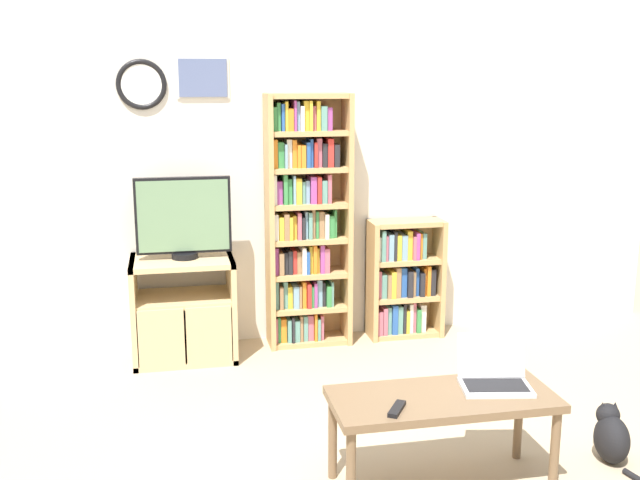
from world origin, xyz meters
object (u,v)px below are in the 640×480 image
(tv_stand, at_px, (184,309))
(laptop, at_px, (494,374))
(cat, at_px, (611,436))
(coffee_table, at_px, (443,406))
(remote_near_laptop, at_px, (397,409))
(television, at_px, (183,218))
(bookshelf_short, at_px, (402,280))
(bookshelf_tall, at_px, (305,221))

(tv_stand, bearing_deg, laptop, -53.00)
(laptop, bearing_deg, cat, 10.80)
(coffee_table, bearing_deg, remote_near_laptop, -155.62)
(remote_near_laptop, bearing_deg, cat, 41.27)
(television, bearing_deg, cat, -42.57)
(tv_stand, distance_m, bookshelf_short, 1.65)
(tv_stand, xyz_separation_m, television, (0.02, 0.01, 0.64))
(bookshelf_short, relative_size, cat, 2.15)
(tv_stand, xyz_separation_m, bookshelf_short, (1.64, 0.16, 0.07))
(bookshelf_tall, height_order, coffee_table, bookshelf_tall)
(bookshelf_tall, relative_size, coffee_table, 1.71)
(cat, bearing_deg, television, 146.61)
(laptop, relative_size, cat, 0.89)
(bookshelf_tall, xyz_separation_m, laptop, (0.55, -2.06, -0.38))
(tv_stand, distance_m, coffee_table, 2.29)
(television, relative_size, cat, 1.55)
(television, xyz_separation_m, remote_near_laptop, (0.87, -2.10, -0.52))
(bookshelf_short, bearing_deg, coffee_table, -102.71)
(television, bearing_deg, bookshelf_short, 5.12)
(television, bearing_deg, bookshelf_tall, 8.87)
(bookshelf_short, height_order, coffee_table, bookshelf_short)
(bookshelf_tall, relative_size, bookshelf_short, 2.05)
(bookshelf_short, height_order, remote_near_laptop, bookshelf_short)
(remote_near_laptop, relative_size, cat, 0.38)
(tv_stand, relative_size, television, 1.11)
(tv_stand, relative_size, cat, 1.72)
(television, bearing_deg, laptop, -53.60)
(bookshelf_tall, xyz_separation_m, cat, (1.22, -2.05, -0.78))
(bookshelf_tall, relative_size, cat, 4.39)
(laptop, bearing_deg, television, 136.74)
(laptop, distance_m, cat, 0.78)
(tv_stand, distance_m, laptop, 2.40)
(laptop, bearing_deg, tv_stand, 137.35)
(tv_stand, height_order, remote_near_laptop, tv_stand)
(bookshelf_tall, xyz_separation_m, remote_near_laptop, (0.01, -2.24, -0.43))
(television, height_order, bookshelf_tall, bookshelf_tall)
(tv_stand, bearing_deg, cat, -42.08)
(bookshelf_short, xyz_separation_m, laptop, (-0.20, -2.07, 0.10))
(coffee_table, bearing_deg, bookshelf_tall, 97.31)
(coffee_table, height_order, remote_near_laptop, remote_near_laptop)
(bookshelf_short, bearing_deg, tv_stand, -174.50)
(remote_near_laptop, bearing_deg, television, 145.18)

